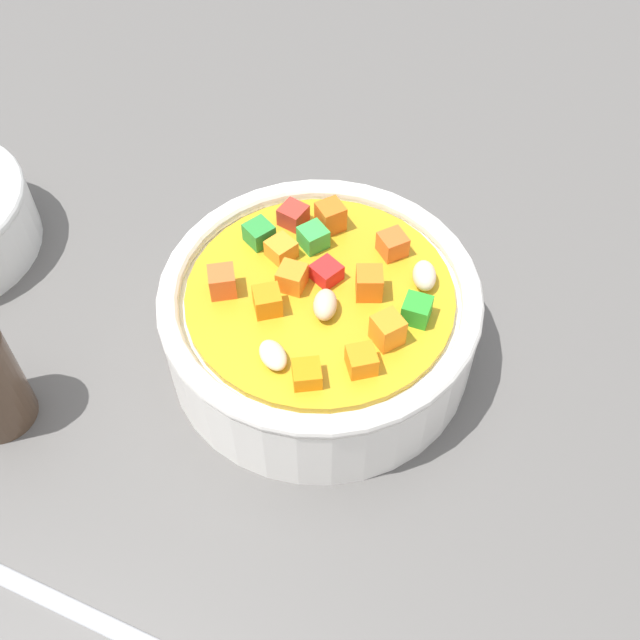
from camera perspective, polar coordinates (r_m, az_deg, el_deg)
name	(u,v)px	position (r cm, az deg, el deg)	size (l,w,h in cm)	color
ground_plane	(320,361)	(42.08, 0.00, -3.03)	(140.00, 140.00, 2.00)	#565451
soup_bowl_main	(320,317)	(38.99, 0.01, 0.20)	(15.86, 15.86, 6.28)	white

